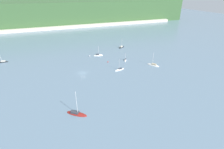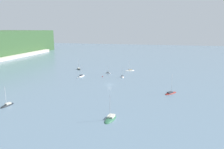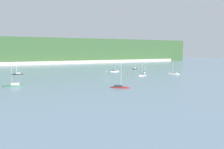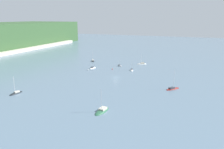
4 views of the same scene
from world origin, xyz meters
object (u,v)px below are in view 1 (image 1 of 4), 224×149
(sailboat_1, at_px, (77,114))
(mooring_buoy_0, at_px, (108,62))
(sailboat_6, at_px, (153,65))
(sailboat_3, at_px, (122,47))
(mooring_buoy_1, at_px, (90,56))
(sailboat_2, at_px, (120,70))
(sailboat_0, at_px, (125,60))
(sailboat_4, at_px, (98,55))
(sailboat_5, at_px, (3,62))

(sailboat_1, bearing_deg, mooring_buoy_0, 96.53)
(sailboat_1, height_order, sailboat_6, sailboat_1)
(sailboat_3, xyz_separation_m, mooring_buoy_0, (-20.72, -25.21, 0.20))
(mooring_buoy_1, bearing_deg, sailboat_2, -69.28)
(sailboat_3, bearing_deg, sailboat_0, -143.95)
(sailboat_6, bearing_deg, mooring_buoy_1, 15.40)
(sailboat_1, height_order, sailboat_2, sailboat_1)
(sailboat_2, bearing_deg, sailboat_1, 28.60)
(sailboat_4, relative_size, sailboat_5, 0.86)
(sailboat_3, height_order, mooring_buoy_1, sailboat_3)
(mooring_buoy_1, bearing_deg, mooring_buoy_0, -60.79)
(sailboat_1, bearing_deg, sailboat_5, 156.15)
(sailboat_4, bearing_deg, sailboat_5, -179.76)
(sailboat_0, height_order, mooring_buoy_1, sailboat_0)
(sailboat_0, bearing_deg, sailboat_5, -76.21)
(sailboat_0, bearing_deg, sailboat_4, -105.01)
(mooring_buoy_0, height_order, mooring_buoy_1, mooring_buoy_1)
(sailboat_4, distance_m, sailboat_6, 38.65)
(sailboat_0, distance_m, sailboat_2, 15.23)
(mooring_buoy_0, bearing_deg, sailboat_4, 98.44)
(sailboat_5, bearing_deg, sailboat_1, 123.91)
(sailboat_6, bearing_deg, sailboat_5, 33.40)
(sailboat_5, distance_m, sailboat_6, 94.39)
(sailboat_6, height_order, mooring_buoy_1, sailboat_6)
(mooring_buoy_0, bearing_deg, sailboat_5, 158.73)
(mooring_buoy_1, bearing_deg, sailboat_0, -38.24)
(sailboat_2, distance_m, sailboat_3, 42.53)
(sailboat_2, height_order, sailboat_4, sailboat_4)
(sailboat_4, height_order, sailboat_5, sailboat_5)
(sailboat_1, bearing_deg, sailboat_2, 84.27)
(sailboat_1, distance_m, mooring_buoy_1, 61.34)
(sailboat_1, relative_size, sailboat_2, 1.41)
(sailboat_0, xyz_separation_m, sailboat_1, (-39.90, -42.37, 0.04))
(sailboat_3, bearing_deg, sailboat_5, 145.72)
(sailboat_3, bearing_deg, sailboat_4, 171.16)
(sailboat_5, bearing_deg, sailboat_0, 168.37)
(sailboat_3, relative_size, mooring_buoy_0, 13.64)
(sailboat_1, bearing_deg, sailboat_0, 86.24)
(sailboat_5, height_order, mooring_buoy_0, sailboat_5)
(sailboat_5, distance_m, mooring_buoy_1, 54.94)
(sailboat_3, bearing_deg, sailboat_6, -120.43)
(sailboat_0, distance_m, sailboat_4, 20.45)
(sailboat_4, xyz_separation_m, mooring_buoy_1, (-6.00, 0.44, 0.29))
(sailboat_4, bearing_deg, sailboat_0, -37.87)
(sailboat_2, distance_m, sailboat_5, 74.54)
(sailboat_0, relative_size, mooring_buoy_0, 9.30)
(mooring_buoy_0, xyz_separation_m, mooring_buoy_1, (-8.08, 14.46, 0.07))
(sailboat_3, xyz_separation_m, mooring_buoy_1, (-28.80, -10.75, 0.27))
(sailboat_1, xyz_separation_m, sailboat_6, (52.12, 28.87, -0.02))
(sailboat_2, xyz_separation_m, sailboat_4, (-4.44, 27.17, 0.02))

